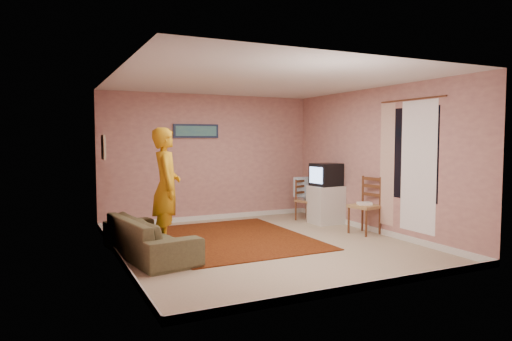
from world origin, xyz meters
name	(u,v)px	position (x,y,z in m)	size (l,w,h in m)	color
ground	(263,244)	(0.00, 0.00, 0.00)	(5.00, 5.00, 0.00)	tan
wall_back	(210,158)	(0.00, 2.50, 1.30)	(4.50, 0.02, 2.60)	tan
wall_front	(365,175)	(0.00, -2.50, 1.30)	(4.50, 0.02, 2.60)	tan
wall_left	(116,167)	(-2.25, 0.00, 1.30)	(0.02, 5.00, 2.60)	tan
wall_right	(375,161)	(2.25, 0.00, 1.30)	(0.02, 5.00, 2.60)	tan
ceiling	(263,81)	(0.00, 0.00, 2.60)	(4.50, 5.00, 0.02)	silver
baseboard_back	(210,217)	(0.00, 2.49, 0.05)	(4.50, 0.02, 0.10)	silver
baseboard_front	(362,287)	(0.00, -2.49, 0.05)	(4.50, 0.02, 0.10)	silver
baseboard_left	(119,257)	(-2.24, 0.00, 0.05)	(0.02, 5.00, 0.10)	silver
baseboard_right	(374,229)	(2.24, 0.00, 0.05)	(0.02, 5.00, 0.10)	silver
window	(412,154)	(2.24, -0.90, 1.45)	(0.01, 1.10, 1.50)	black
curtain_sheer	(418,167)	(2.23, -1.05, 1.25)	(0.01, 0.75, 2.10)	white
curtain_floral	(387,164)	(2.21, -0.35, 1.25)	(0.01, 0.35, 2.10)	beige
curtain_rod	(411,99)	(2.20, -0.90, 2.32)	(0.02, 0.02, 1.40)	brown
picture_back	(196,131)	(-0.30, 2.47, 1.85)	(0.95, 0.04, 0.28)	#141D38
picture_left	(103,147)	(-2.22, 1.60, 1.55)	(0.04, 0.38, 0.42)	#CAB58B
area_rug	(232,238)	(-0.27, 0.62, 0.01)	(2.41, 3.01, 0.02)	black
tv_cabinet	(326,205)	(1.95, 1.10, 0.38)	(0.59, 0.54, 0.75)	silver
crt_tv	(326,175)	(1.94, 1.10, 0.98)	(0.58, 0.53, 0.45)	black
chair_a	(307,196)	(1.78, 1.55, 0.52)	(0.47, 0.46, 0.46)	tan
dvd_player	(307,198)	(1.78, 1.55, 0.46)	(0.31, 0.22, 0.05)	#A5A5A9
blue_throw	(302,187)	(1.78, 1.74, 0.68)	(0.39, 0.05, 0.41)	#85B5DA
chair_b	(365,199)	(2.00, -0.03, 0.62)	(0.52, 0.54, 0.55)	tan
game_console	(364,203)	(2.00, -0.03, 0.54)	(0.23, 0.17, 0.05)	white
sofa	(149,236)	(-1.80, 0.06, 0.29)	(1.96, 0.77, 0.57)	brown
person	(166,187)	(-1.40, 0.62, 0.93)	(0.68, 0.45, 1.87)	#CB8E13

